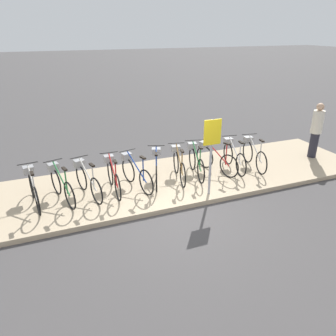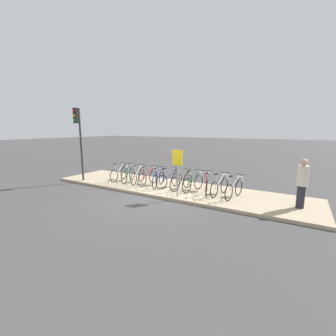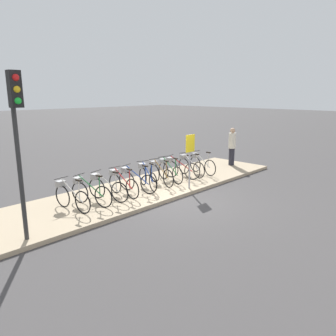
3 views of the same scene
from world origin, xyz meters
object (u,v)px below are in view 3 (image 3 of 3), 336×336
parked_bicycle_0 (70,195)px  parked_bicycle_7 (169,170)px  parked_bicycle_10 (201,163)px  sign_post (190,152)px  parked_bicycle_9 (190,165)px  parked_bicycle_8 (179,168)px  parked_bicycle_5 (147,176)px  pedestrian (232,146)px  parked_bicycle_3 (122,183)px  traffic_light (17,123)px  parked_bicycle_6 (160,173)px  parked_bicycle_4 (135,179)px  parked_bicycle_2 (106,187)px  parked_bicycle_1 (89,191)px

parked_bicycle_0 → parked_bicycle_7: same height
parked_bicycle_10 → sign_post: bearing=-151.9°
parked_bicycle_7 → parked_bicycle_9: (1.20, -0.02, 0.00)m
parked_bicycle_8 → parked_bicycle_0: bearing=-178.5°
parked_bicycle_5 → pedestrian: size_ratio=0.86×
sign_post → parked_bicycle_8: bearing=56.7°
parked_bicycle_3 → parked_bicycle_8: same height
parked_bicycle_3 → traffic_light: (-3.59, -1.13, 2.25)m
parked_bicycle_0 → traffic_light: (-1.72, -1.12, 2.25)m
parked_bicycle_6 → parked_bicycle_7: size_ratio=1.00×
traffic_light → parked_bicycle_4: bearing=15.1°
parked_bicycle_6 → parked_bicycle_2: bearing=-178.2°
parked_bicycle_4 → traffic_light: size_ratio=0.41×
parked_bicycle_3 → sign_post: 2.57m
parked_bicycle_10 → traffic_light: (-7.78, -1.13, 2.25)m
parked_bicycle_6 → parked_bicycle_7: same height
parked_bicycle_1 → parked_bicycle_10: same height
sign_post → parked_bicycle_2: bearing=159.2°
parked_bicycle_3 → parked_bicycle_9: bearing=1.5°
parked_bicycle_4 → parked_bicycle_6: bearing=2.9°
parked_bicycle_3 → parked_bicycle_6: same height
parked_bicycle_10 → pedestrian: size_ratio=0.90×
parked_bicycle_2 → traffic_light: traffic_light is taller
traffic_light → parked_bicycle_7: bearing=11.8°
parked_bicycle_1 → traffic_light: size_ratio=0.41×
parked_bicycle_0 → sign_post: sign_post is taller
parked_bicycle_8 → sign_post: size_ratio=0.79×
parked_bicycle_2 → parked_bicycle_8: bearing=2.2°
parked_bicycle_5 → parked_bicycle_8: bearing=1.2°
parked_bicycle_1 → parked_bicycle_6: same height
parked_bicycle_5 → parked_bicycle_7: 1.17m
parked_bicycle_4 → parked_bicycle_5: bearing=8.0°
parked_bicycle_6 → pedestrian: pedestrian is taller
parked_bicycle_0 → parked_bicycle_4: 2.45m
parked_bicycle_10 → traffic_light: traffic_light is taller
sign_post → parked_bicycle_4: bearing=145.8°
parked_bicycle_0 → parked_bicycle_6: bearing=1.1°
parked_bicycle_0 → sign_post: 4.26m
parked_bicycle_7 → sign_post: (-0.20, -1.20, 0.87)m
parked_bicycle_7 → pedestrian: bearing=-2.0°
parked_bicycle_6 → pedestrian: (4.62, -0.09, 0.48)m
parked_bicycle_7 → parked_bicycle_10: size_ratio=1.00×
parked_bicycle_4 → traffic_light: (-4.17, -1.13, 2.25)m
parked_bicycle_2 → parked_bicycle_5: size_ratio=1.03×
parked_bicycle_7 → parked_bicycle_1: bearing=-177.8°
parked_bicycle_1 → parked_bicycle_3: same height
parked_bicycle_0 → traffic_light: bearing=-146.9°
parked_bicycle_0 → parked_bicycle_6: 3.70m
parked_bicycle_2 → parked_bicycle_10: 4.84m
parked_bicycle_0 → parked_bicycle_10: (6.06, 0.01, 0.00)m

